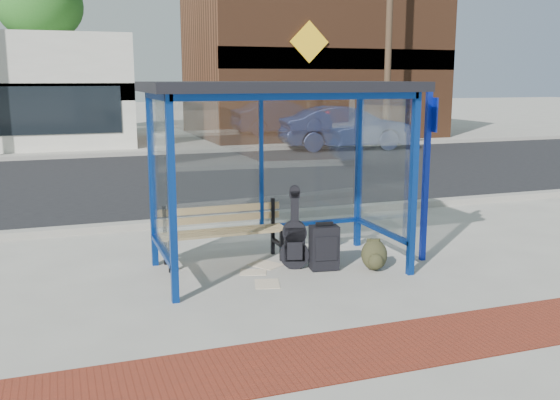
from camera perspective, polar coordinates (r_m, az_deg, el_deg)
name	(u,v)px	position (r m, az deg, el deg)	size (l,w,h in m)	color
ground	(279,270)	(8.20, -0.05, -6.38)	(120.00, 120.00, 0.00)	#B2ADA0
brick_paver_strip	(374,349)	(5.97, 8.56, -13.32)	(60.00, 1.00, 0.01)	maroon
curb_near	(224,219)	(10.87, -5.18, -1.73)	(60.00, 0.25, 0.12)	gray
street_asphalt	(172,178)	(15.79, -9.82, 1.95)	(60.00, 10.00, 0.00)	black
curb_far	(145,153)	(20.78, -12.27, 4.19)	(60.00, 0.25, 0.12)	gray
far_sidewalk	(138,149)	(22.66, -12.89, 4.57)	(60.00, 4.00, 0.01)	#B2ADA0
bus_shelter	(278,110)	(7.90, -0.23, 8.25)	(3.30, 1.80, 2.42)	navy
storefront_brown	(310,61)	(27.97, 2.78, 12.57)	(10.00, 7.08, 6.40)	#59331E
tree_mid	(40,7)	(29.53, -21.11, 16.17)	(3.60, 3.60, 7.03)	#4C3826
tree_right	(366,18)	(33.17, 7.91, 16.14)	(3.60, 3.60, 7.03)	#4C3826
utility_pole_east	(389,32)	(23.86, 9.92, 14.87)	(1.60, 0.24, 8.00)	#4C3826
bench	(223,229)	(8.48, -5.27, -2.64)	(1.71, 0.42, 0.81)	black
guitar_bag	(295,240)	(8.15, 1.34, -3.71)	(0.40, 0.21, 1.04)	black
suitcase	(324,248)	(8.14, 4.06, -4.38)	(0.39, 0.29, 0.64)	black
backpack	(374,256)	(8.22, 8.63, -5.05)	(0.40, 0.38, 0.41)	#2B2B18
sign_post	(427,163)	(8.58, 13.28, 3.29)	(0.11, 0.30, 2.39)	#0D2198
newspaper_a	(253,272)	(8.09, -2.46, -6.61)	(0.34, 0.27, 0.01)	white
newspaper_b	(267,284)	(7.65, -1.18, -7.67)	(0.37, 0.29, 0.01)	white
newspaper_c	(266,265)	(8.40, -1.32, -5.93)	(0.41, 0.32, 0.01)	white
parked_car	(346,128)	(22.13, 6.08, 6.59)	(1.60, 4.58, 1.51)	#1B244B
fire_hydrant	(415,131)	(25.05, 12.25, 6.22)	(0.38, 0.25, 0.83)	#B00E0C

